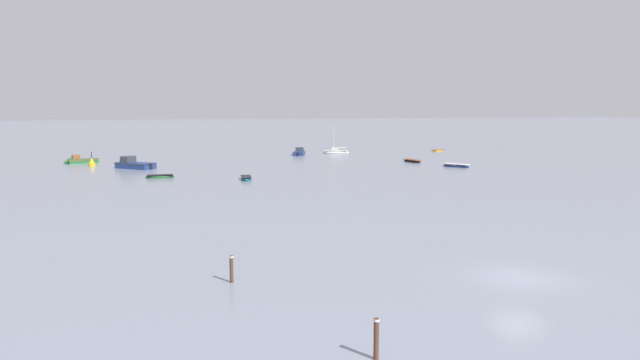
% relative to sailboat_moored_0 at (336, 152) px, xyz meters
% --- Properties ---
extents(ground_plane, '(800.00, 800.00, 0.00)m').
position_rel_sailboat_moored_0_xyz_m(ground_plane, '(-18.91, -76.70, -0.24)').
color(ground_plane, gray).
extents(sailboat_moored_0, '(5.05, 3.52, 5.47)m').
position_rel_sailboat_moored_0_xyz_m(sailboat_moored_0, '(0.00, 0.00, 0.00)').
color(sailboat_moored_0, white).
rests_on(sailboat_moored_0, ground).
extents(rowboat_moored_0, '(3.28, 4.00, 0.62)m').
position_rel_sailboat_moored_0_xyz_m(rowboat_moored_0, '(7.59, -28.38, -0.07)').
color(rowboat_moored_0, navy).
rests_on(rowboat_moored_0, ground).
extents(rowboat_moored_1, '(3.13, 1.68, 0.47)m').
position_rel_sailboat_moored_0_xyz_m(rowboat_moored_1, '(20.50, -1.23, -0.11)').
color(rowboat_moored_1, gold).
rests_on(rowboat_moored_1, ground).
extents(rowboat_moored_2, '(1.67, 3.55, 0.54)m').
position_rel_sailboat_moored_0_xyz_m(rowboat_moored_2, '(-23.57, -33.27, -0.09)').
color(rowboat_moored_2, '#197084').
rests_on(rowboat_moored_2, ground).
extents(motorboat_moored_1, '(3.63, 5.39, 1.94)m').
position_rel_sailboat_moored_0_xyz_m(motorboat_moored_1, '(-7.16, -0.64, 0.06)').
color(motorboat_moored_1, navy).
rests_on(motorboat_moored_1, ground).
extents(motorboat_moored_4, '(6.12, 6.26, 2.47)m').
position_rel_sailboat_moored_0_xyz_m(motorboat_moored_4, '(-36.12, -15.19, 0.14)').
color(motorboat_moored_4, navy).
rests_on(motorboat_moored_4, ground).
extents(motorboat_moored_5, '(5.19, 2.76, 1.88)m').
position_rel_sailboat_moored_0_xyz_m(motorboat_moored_5, '(-43.46, -5.14, 0.05)').
color(motorboat_moored_5, '#23602D').
rests_on(motorboat_moored_5, ground).
extents(rowboat_moored_3, '(1.98, 3.83, 0.58)m').
position_rel_sailboat_moored_0_xyz_m(rowboat_moored_3, '(5.20, -19.75, -0.08)').
color(rowboat_moored_3, black).
rests_on(rowboat_moored_3, ground).
extents(rowboat_moored_4, '(3.39, 1.36, 0.52)m').
position_rel_sailboat_moored_0_xyz_m(rowboat_moored_4, '(-32.94, -28.13, -0.09)').
color(rowboat_moored_4, '#23602D').
rests_on(rowboat_moored_4, ground).
extents(channel_buoy, '(0.90, 0.90, 2.30)m').
position_rel_sailboat_moored_0_xyz_m(channel_buoy, '(-41.24, -10.97, 0.22)').
color(channel_buoy, gold).
rests_on(channel_buoy, ground).
extents(mooring_post_left, '(0.22, 0.22, 1.58)m').
position_rel_sailboat_moored_0_xyz_m(mooring_post_left, '(-29.51, -83.05, 0.44)').
color(mooring_post_left, '#533323').
rests_on(mooring_post_left, ground).
extents(mooring_post_right, '(0.22, 0.22, 1.46)m').
position_rel_sailboat_moored_0_xyz_m(mooring_post_right, '(-32.50, -72.89, 0.40)').
color(mooring_post_right, '#4F3323').
rests_on(mooring_post_right, ground).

